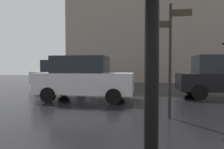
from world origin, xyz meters
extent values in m
cylinder|color=black|center=(0.05, -1.04, 1.24)|extent=(0.09, 0.09, 2.47)
cube|color=black|center=(3.59, 7.59, 1.53)|extent=(2.36, 1.55, 0.84)
cylinder|color=black|center=(2.41, 8.43, 0.33)|extent=(0.66, 0.18, 0.66)
cylinder|color=black|center=(2.41, 6.75, 0.33)|extent=(0.66, 0.18, 0.66)
cube|color=silver|center=(-2.41, 6.13, 0.73)|extent=(4.07, 1.66, 0.86)
cube|color=black|center=(-2.62, 6.13, 1.52)|extent=(2.24, 1.53, 0.71)
cylinder|color=black|center=(-1.09, 6.96, 0.30)|extent=(0.60, 0.18, 0.60)
cylinder|color=black|center=(-1.09, 5.29, 0.30)|extent=(0.60, 0.18, 0.60)
cylinder|color=black|center=(-3.74, 6.96, 0.30)|extent=(0.60, 0.18, 0.60)
cylinder|color=black|center=(-3.74, 5.29, 0.30)|extent=(0.60, 0.18, 0.60)
cube|color=silver|center=(-5.01, 10.39, 0.71)|extent=(4.16, 1.78, 0.78)
cube|color=black|center=(-5.21, 10.39, 1.48)|extent=(2.29, 1.64, 0.76)
cylinder|color=black|center=(-3.65, 11.28, 0.32)|extent=(0.64, 0.18, 0.64)
cylinder|color=black|center=(-3.65, 9.50, 0.32)|extent=(0.64, 0.18, 0.64)
cylinder|color=black|center=(-6.36, 11.28, 0.32)|extent=(0.64, 0.18, 0.64)
cylinder|color=black|center=(-6.36, 9.50, 0.32)|extent=(0.64, 0.18, 0.64)
cylinder|color=black|center=(0.75, 3.51, 1.57)|extent=(0.08, 0.08, 3.15)
cube|color=#33281E|center=(1.03, 3.51, 2.90)|extent=(0.56, 0.04, 0.18)
cube|color=#33281E|center=(0.49, 3.51, 2.60)|extent=(0.52, 0.04, 0.18)
cube|color=gray|center=(0.00, 16.92, 6.29)|extent=(14.29, 2.16, 12.59)
camera|label=1|loc=(-0.01, -2.25, 1.43)|focal=32.36mm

